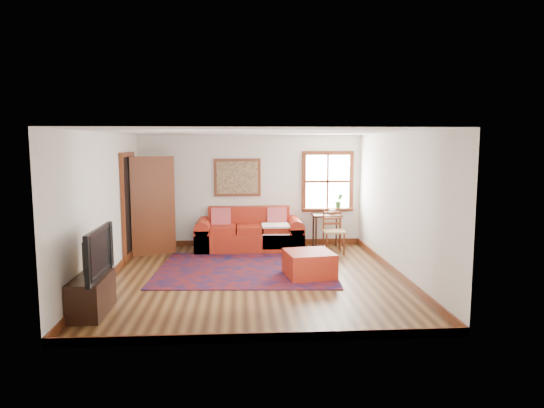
{
  "coord_description": "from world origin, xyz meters",
  "views": [
    {
      "loc": [
        -0.23,
        -8.16,
        2.32
      ],
      "look_at": [
        0.34,
        0.6,
        1.21
      ],
      "focal_mm": 32.0,
      "sensor_mm": 36.0,
      "label": 1
    }
  ],
  "objects": [
    {
      "name": "side_table",
      "position": [
        1.67,
        2.35,
        0.63
      ],
      "size": [
        0.63,
        0.47,
        0.75
      ],
      "color": "black",
      "rests_on": "ground"
    },
    {
      "name": "persian_rug",
      "position": [
        -0.14,
        0.56,
        0.01
      ],
      "size": [
        3.37,
        2.76,
        0.02
      ],
      "primitive_type": "cube",
      "rotation": [
        0.0,
        0.0,
        -0.06
      ],
      "color": "#60110D",
      "rests_on": "ground"
    },
    {
      "name": "candle_hurricane",
      "position": [
        -2.22,
        -1.25,
        0.6
      ],
      "size": [
        0.12,
        0.12,
        0.18
      ],
      "color": "silver",
      "rests_on": "media_cabinet"
    },
    {
      "name": "ladder_back_chair",
      "position": [
        1.73,
        1.87,
        0.5
      ],
      "size": [
        0.44,
        0.42,
        0.92
      ],
      "color": "tan",
      "rests_on": "ground"
    },
    {
      "name": "television",
      "position": [
        -2.25,
        -1.64,
        0.85
      ],
      "size": [
        0.15,
        1.17,
        0.67
      ],
      "primitive_type": "imported",
      "rotation": [
        0.0,
        0.0,
        1.57
      ],
      "color": "black",
      "rests_on": "media_cabinet"
    },
    {
      "name": "ground",
      "position": [
        0.0,
        0.0,
        0.0
      ],
      "size": [
        5.5,
        5.5,
        0.0
      ],
      "primitive_type": "plane",
      "color": "#3A200F",
      "rests_on": "ground"
    },
    {
      "name": "framed_artwork",
      "position": [
        -0.3,
        2.71,
        1.55
      ],
      "size": [
        1.05,
        0.07,
        0.85
      ],
      "color": "#652D15",
      "rests_on": "ground"
    },
    {
      "name": "window",
      "position": [
        1.78,
        2.7,
        1.31
      ],
      "size": [
        1.18,
        0.2,
        1.38
      ],
      "color": "white",
      "rests_on": "ground"
    },
    {
      "name": "red_leather_sofa",
      "position": [
        -0.04,
        2.3,
        0.3
      ],
      "size": [
        2.33,
        0.96,
        0.91
      ],
      "color": "#9E2514",
      "rests_on": "ground"
    },
    {
      "name": "room_envelope",
      "position": [
        0.0,
        0.02,
        1.65
      ],
      "size": [
        5.04,
        5.54,
        2.52
      ],
      "color": "silver",
      "rests_on": "ground"
    },
    {
      "name": "media_cabinet",
      "position": [
        -2.27,
        -1.62,
        0.26
      ],
      "size": [
        0.42,
        0.94,
        0.52
      ],
      "primitive_type": "cube",
      "color": "black",
      "rests_on": "ground"
    },
    {
      "name": "red_ottoman",
      "position": [
        0.95,
        0.0,
        0.23
      ],
      "size": [
        0.9,
        0.9,
        0.45
      ],
      "primitive_type": "cube",
      "rotation": [
        0.0,
        0.0,
        0.15
      ],
      "color": "#9E2514",
      "rests_on": "ground"
    },
    {
      "name": "doorway",
      "position": [
        -2.21,
        1.78,
        1.07
      ],
      "size": [
        0.89,
        1.08,
        2.14
      ],
      "color": "black",
      "rests_on": "ground"
    }
  ]
}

